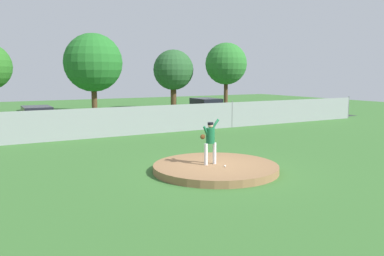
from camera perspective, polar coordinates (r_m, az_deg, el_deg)
ground_plane at (r=20.22m, az=-5.92°, el=-2.64°), size 80.00×80.00×0.00m
asphalt_strip at (r=28.12m, az=-12.89°, el=0.11°), size 44.00×7.00×0.01m
pitchers_mound at (r=15.00m, az=3.38°, el=-5.71°), size 4.66×4.66×0.27m
pitcher_youth at (r=14.78m, az=2.59°, el=-1.51°), size 0.78×0.32×1.69m
baseball at (r=14.57m, az=4.72°, el=-5.43°), size 0.07×0.07×0.07m
chainlink_fence at (r=23.77m, az=-9.82°, el=0.92°), size 39.08×0.07×1.82m
parked_car_white at (r=27.06m, az=-21.18°, el=1.14°), size 1.94×4.48×1.60m
parked_car_teal at (r=31.72m, az=2.00°, el=2.61°), size 2.06×4.57×1.73m
traffic_cone_orange at (r=31.47m, az=-11.35°, el=1.41°), size 0.40×0.40×0.55m
tree_leaning_west at (r=38.34m, az=-13.90°, el=9.02°), size 5.36×5.36×7.36m
tree_tall_centre at (r=41.34m, az=-2.67°, el=8.23°), size 4.11×4.11×6.12m
tree_bushy_near at (r=41.00m, az=4.88°, el=9.09°), size 4.20×4.20×6.77m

